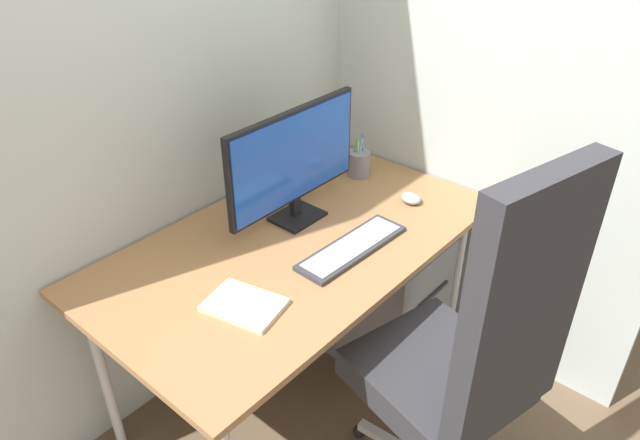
{
  "coord_description": "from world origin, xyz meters",
  "views": [
    {
      "loc": [
        -1.22,
        -1.16,
        1.88
      ],
      "look_at": [
        0.03,
        -0.08,
        0.84
      ],
      "focal_mm": 32.9,
      "sensor_mm": 36.0,
      "label": 1
    }
  ],
  "objects_px": {
    "office_chair": "(471,354)",
    "notebook": "(244,305)",
    "mouse": "(411,198)",
    "filing_cabinet": "(374,288)",
    "monitor": "(294,160)",
    "keyboard": "(352,247)",
    "pen_holder": "(359,163)"
  },
  "relations": [
    {
      "from": "monitor",
      "to": "notebook",
      "type": "height_order",
      "value": "monitor"
    },
    {
      "from": "monitor",
      "to": "notebook",
      "type": "distance_m",
      "value": 0.57
    },
    {
      "from": "filing_cabinet",
      "to": "pen_holder",
      "type": "distance_m",
      "value": 0.54
    },
    {
      "from": "filing_cabinet",
      "to": "monitor",
      "type": "relative_size",
      "value": 0.95
    },
    {
      "from": "filing_cabinet",
      "to": "keyboard",
      "type": "relative_size",
      "value": 1.29
    },
    {
      "from": "monitor",
      "to": "pen_holder",
      "type": "bearing_deg",
      "value": 3.69
    },
    {
      "from": "office_chair",
      "to": "filing_cabinet",
      "type": "relative_size",
      "value": 2.28
    },
    {
      "from": "office_chair",
      "to": "monitor",
      "type": "height_order",
      "value": "office_chair"
    },
    {
      "from": "keyboard",
      "to": "mouse",
      "type": "distance_m",
      "value": 0.4
    },
    {
      "from": "filing_cabinet",
      "to": "office_chair",
      "type": "bearing_deg",
      "value": -125.12
    },
    {
      "from": "office_chair",
      "to": "monitor",
      "type": "bearing_deg",
      "value": 80.12
    },
    {
      "from": "filing_cabinet",
      "to": "pen_holder",
      "type": "height_order",
      "value": "pen_holder"
    },
    {
      "from": "mouse",
      "to": "notebook",
      "type": "distance_m",
      "value": 0.84
    },
    {
      "from": "monitor",
      "to": "mouse",
      "type": "distance_m",
      "value": 0.5
    },
    {
      "from": "monitor",
      "to": "notebook",
      "type": "xyz_separation_m",
      "value": [
        -0.47,
        -0.23,
        -0.22
      ]
    },
    {
      "from": "monitor",
      "to": "mouse",
      "type": "bearing_deg",
      "value": -35.68
    },
    {
      "from": "mouse",
      "to": "pen_holder",
      "type": "bearing_deg",
      "value": 95.33
    },
    {
      "from": "filing_cabinet",
      "to": "mouse",
      "type": "height_order",
      "value": "mouse"
    },
    {
      "from": "office_chair",
      "to": "keyboard",
      "type": "relative_size",
      "value": 2.95
    },
    {
      "from": "office_chair",
      "to": "filing_cabinet",
      "type": "height_order",
      "value": "office_chair"
    },
    {
      "from": "office_chair",
      "to": "notebook",
      "type": "xyz_separation_m",
      "value": [
        -0.33,
        0.57,
        0.07
      ]
    },
    {
      "from": "office_chair",
      "to": "filing_cabinet",
      "type": "distance_m",
      "value": 0.89
    },
    {
      "from": "keyboard",
      "to": "pen_holder",
      "type": "relative_size",
      "value": 2.47
    },
    {
      "from": "notebook",
      "to": "office_chair",
      "type": "bearing_deg",
      "value": -73.36
    },
    {
      "from": "mouse",
      "to": "filing_cabinet",
      "type": "bearing_deg",
      "value": 124.88
    },
    {
      "from": "office_chair",
      "to": "mouse",
      "type": "relative_size",
      "value": 15.64
    },
    {
      "from": "monitor",
      "to": "keyboard",
      "type": "distance_m",
      "value": 0.37
    },
    {
      "from": "filing_cabinet",
      "to": "pen_holder",
      "type": "relative_size",
      "value": 3.19
    },
    {
      "from": "filing_cabinet",
      "to": "pen_holder",
      "type": "bearing_deg",
      "value": 61.98
    },
    {
      "from": "filing_cabinet",
      "to": "keyboard",
      "type": "bearing_deg",
      "value": -157.98
    },
    {
      "from": "monitor",
      "to": "office_chair",
      "type": "bearing_deg",
      "value": -99.88
    },
    {
      "from": "keyboard",
      "to": "office_chair",
      "type": "bearing_deg",
      "value": -102.07
    }
  ]
}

